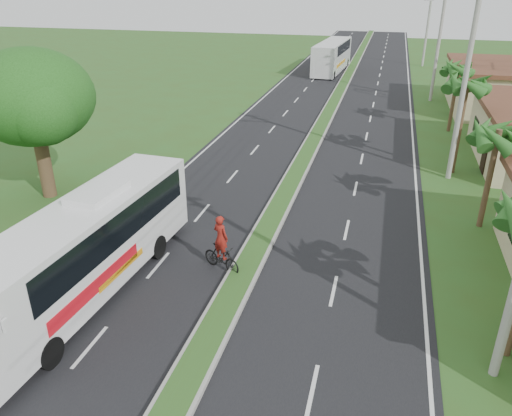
# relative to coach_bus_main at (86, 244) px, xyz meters

# --- Properties ---
(ground) EXTENTS (180.00, 180.00, 0.00)m
(ground) POSITION_rel_coach_bus_main_xyz_m (5.01, -2.69, -2.02)
(ground) COLOR #33511E
(ground) RESTS_ON ground
(road_asphalt) EXTENTS (14.00, 160.00, 0.02)m
(road_asphalt) POSITION_rel_coach_bus_main_xyz_m (5.01, 17.31, -2.01)
(road_asphalt) COLOR black
(road_asphalt) RESTS_ON ground
(median_strip) EXTENTS (1.20, 160.00, 0.18)m
(median_strip) POSITION_rel_coach_bus_main_xyz_m (5.01, 17.31, -1.91)
(median_strip) COLOR gray
(median_strip) RESTS_ON ground
(lane_edge_left) EXTENTS (0.12, 160.00, 0.01)m
(lane_edge_left) POSITION_rel_coach_bus_main_xyz_m (-1.69, 17.31, -2.02)
(lane_edge_left) COLOR silver
(lane_edge_left) RESTS_ON ground
(lane_edge_right) EXTENTS (0.12, 160.00, 0.01)m
(lane_edge_right) POSITION_rel_coach_bus_main_xyz_m (11.71, 17.31, -2.02)
(lane_edge_right) COLOR silver
(lane_edge_right) RESTS_ON ground
(shop_far) EXTENTS (8.60, 11.60, 3.82)m
(shop_far) POSITION_rel_coach_bus_main_xyz_m (19.01, 33.31, -0.09)
(shop_far) COLOR tan
(shop_far) RESTS_ON ground
(palm_verge_b) EXTENTS (2.40, 2.40, 5.05)m
(palm_verge_b) POSITION_rel_coach_bus_main_xyz_m (14.41, 9.31, 2.34)
(palm_verge_b) COLOR #473321
(palm_verge_b) RESTS_ON ground
(palm_verge_c) EXTENTS (2.40, 2.40, 5.85)m
(palm_verge_c) POSITION_rel_coach_bus_main_xyz_m (13.81, 16.31, 3.11)
(palm_verge_c) COLOR #473321
(palm_verge_c) RESTS_ON ground
(palm_verge_d) EXTENTS (2.40, 2.40, 5.25)m
(palm_verge_d) POSITION_rel_coach_bus_main_xyz_m (14.31, 25.31, 2.53)
(palm_verge_d) COLOR #473321
(palm_verge_d) RESTS_ON ground
(shade_tree) EXTENTS (6.30, 6.00, 7.54)m
(shade_tree) POSITION_rel_coach_bus_main_xyz_m (-7.10, 7.33, 3.01)
(shade_tree) COLOR #473321
(shade_tree) RESTS_ON ground
(utility_pole_b) EXTENTS (3.20, 0.28, 12.00)m
(utility_pole_b) POSITION_rel_coach_bus_main_xyz_m (13.48, 15.31, 4.24)
(utility_pole_b) COLOR gray
(utility_pole_b) RESTS_ON ground
(utility_pole_c) EXTENTS (1.60, 0.28, 11.00)m
(utility_pole_c) POSITION_rel_coach_bus_main_xyz_m (13.51, 35.31, 3.66)
(utility_pole_c) COLOR gray
(utility_pole_c) RESTS_ON ground
(utility_pole_d) EXTENTS (1.60, 0.28, 10.50)m
(utility_pole_d) POSITION_rel_coach_bus_main_xyz_m (13.51, 55.31, 3.40)
(utility_pole_d) COLOR gray
(utility_pole_d) RESTS_ON ground
(coach_bus_main) EXTENTS (3.00, 11.46, 3.67)m
(coach_bus_main) POSITION_rel_coach_bus_main_xyz_m (0.00, 0.00, 0.00)
(coach_bus_main) COLOR silver
(coach_bus_main) RESTS_ON ground
(coach_bus_far) EXTENTS (3.35, 11.96, 3.44)m
(coach_bus_far) POSITION_rel_coach_bus_main_xyz_m (2.77, 48.44, -0.06)
(coach_bus_far) COLOR silver
(coach_bus_far) RESTS_ON ground
(motorcyclist) EXTENTS (1.84, 1.21, 2.37)m
(motorcyclist) POSITION_rel_coach_bus_main_xyz_m (4.08, 2.65, -1.16)
(motorcyclist) COLOR black
(motorcyclist) RESTS_ON ground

